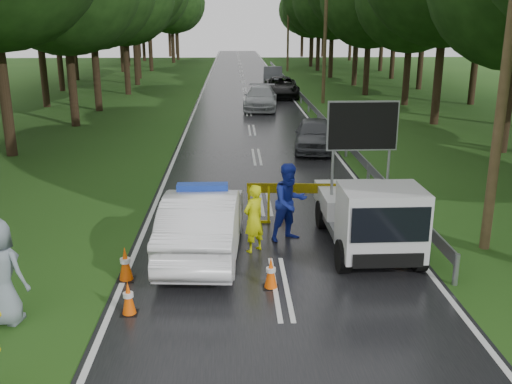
{
  "coord_description": "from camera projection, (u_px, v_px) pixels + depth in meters",
  "views": [
    {
      "loc": [
        -0.95,
        -10.82,
        5.36
      ],
      "look_at": [
        -0.41,
        2.69,
        1.3
      ],
      "focal_mm": 40.0,
      "sensor_mm": 36.0,
      "label": 1
    }
  ],
  "objects": [
    {
      "name": "ground",
      "position": [
        281.0,
        288.0,
        11.94
      ],
      "size": [
        160.0,
        160.0,
        0.0
      ],
      "primitive_type": "plane",
      "color": "#1E4714",
      "rests_on": "ground"
    },
    {
      "name": "road",
      "position": [
        246.0,
        100.0,
        40.65
      ],
      "size": [
        7.0,
        140.0,
        0.02
      ],
      "primitive_type": "cube",
      "color": "black",
      "rests_on": "ground"
    },
    {
      "name": "guardrail",
      "position": [
        298.0,
        92.0,
        40.32
      ],
      "size": [
        0.12,
        60.06,
        0.7
      ],
      "color": "gray",
      "rests_on": "ground"
    },
    {
      "name": "utility_pole_near",
      "position": [
        510.0,
        35.0,
        12.6
      ],
      "size": [
        1.4,
        0.24,
        10.0
      ],
      "color": "#463820",
      "rests_on": "ground"
    },
    {
      "name": "utility_pole_mid",
      "position": [
        325.0,
        26.0,
        37.48
      ],
      "size": [
        1.4,
        0.24,
        10.0
      ],
      "color": "#463820",
      "rests_on": "ground"
    },
    {
      "name": "utility_pole_far",
      "position": [
        288.0,
        24.0,
        62.37
      ],
      "size": [
        1.4,
        0.24,
        10.0
      ],
      "color": "#463820",
      "rests_on": "ground"
    },
    {
      "name": "police_sedan",
      "position": [
        203.0,
        222.0,
        13.49
      ],
      "size": [
        1.97,
        4.89,
        1.74
      ],
      "rotation": [
        0.0,
        0.0,
        3.08
      ],
      "color": "white",
      "rests_on": "ground"
    },
    {
      "name": "work_truck",
      "position": [
        369.0,
        214.0,
        13.64
      ],
      "size": [
        2.0,
        4.36,
        3.45
      ],
      "rotation": [
        0.0,
        0.0,
        0.01
      ],
      "color": "gray",
      "rests_on": "ground"
    },
    {
      "name": "barrier",
      "position": [
        299.0,
        193.0,
        15.46
      ],
      "size": [
        2.8,
        0.25,
        1.16
      ],
      "rotation": [
        0.0,
        0.0,
        -0.07
      ],
      "color": "yellow",
      "rests_on": "ground"
    },
    {
      "name": "officer",
      "position": [
        254.0,
        219.0,
        13.59
      ],
      "size": [
        0.72,
        0.71,
        1.68
      ],
      "primitive_type": "imported",
      "rotation": [
        0.0,
        0.0,
        3.9
      ],
      "color": "#D1DE0C",
      "rests_on": "ground"
    },
    {
      "name": "civilian",
      "position": [
        290.0,
        202.0,
        14.29
      ],
      "size": [
        1.22,
        1.13,
        2.0
      ],
      "primitive_type": "imported",
      "rotation": [
        0.0,
        0.0,
        0.49
      ],
      "color": "#1B2DB0",
      "rests_on": "ground"
    },
    {
      "name": "bystander_right",
      "position": [
        0.0,
        273.0,
        10.29
      ],
      "size": [
        1.11,
        0.87,
        2.01
      ],
      "primitive_type": "imported",
      "rotation": [
        0.0,
        0.0,
        2.88
      ],
      "color": "gray",
      "rests_on": "ground"
    },
    {
      "name": "queue_car_first",
      "position": [
        314.0,
        135.0,
        24.5
      ],
      "size": [
        2.17,
        4.23,
        1.38
      ],
      "primitive_type": "imported",
      "rotation": [
        0.0,
        0.0,
        -0.14
      ],
      "color": "#45484E",
      "rests_on": "ground"
    },
    {
      "name": "queue_car_second",
      "position": [
        261.0,
        98.0,
        35.93
      ],
      "size": [
        2.44,
        5.1,
        1.43
      ],
      "primitive_type": "imported",
      "rotation": [
        0.0,
        0.0,
        -0.09
      ],
      "color": "#AFB2B7",
      "rests_on": "ground"
    },
    {
      "name": "queue_car_third",
      "position": [
        281.0,
        87.0,
        41.74
      ],
      "size": [
        2.61,
        5.38,
        1.47
      ],
      "primitive_type": "imported",
      "rotation": [
        0.0,
        0.0,
        -0.03
      ],
      "color": "black",
      "rests_on": "ground"
    },
    {
      "name": "queue_car_fourth",
      "position": [
        273.0,
        76.0,
        50.23
      ],
      "size": [
        1.91,
        4.76,
        1.54
      ],
      "primitive_type": "imported",
      "rotation": [
        0.0,
        0.0,
        -0.06
      ],
      "color": "#45474D",
      "rests_on": "ground"
    },
    {
      "name": "cone_near_left",
      "position": [
        128.0,
        299.0,
        10.77
      ],
      "size": [
        0.32,
        0.32,
        0.68
      ],
      "color": "black",
      "rests_on": "ground"
    },
    {
      "name": "cone_center",
      "position": [
        271.0,
        273.0,
        11.83
      ],
      "size": [
        0.33,
        0.33,
        0.7
      ],
      "color": "black",
      "rests_on": "ground"
    },
    {
      "name": "cone_far",
      "position": [
        284.0,
        200.0,
        16.63
      ],
      "size": [
        0.36,
        0.36,
        0.76
      ],
      "color": "black",
      "rests_on": "ground"
    },
    {
      "name": "cone_left_mid",
      "position": [
        125.0,
        264.0,
        12.18
      ],
      "size": [
        0.36,
        0.36,
        0.77
      ],
      "color": "black",
      "rests_on": "ground"
    },
    {
      "name": "cone_right",
      "position": [
        400.0,
        240.0,
        13.47
      ],
      "size": [
        0.38,
        0.38,
        0.81
      ],
      "color": "black",
      "rests_on": "ground"
    }
  ]
}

